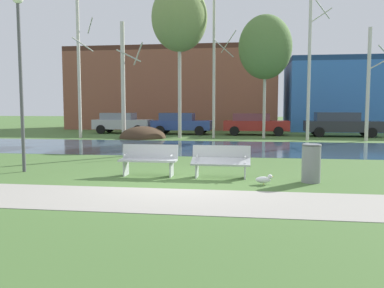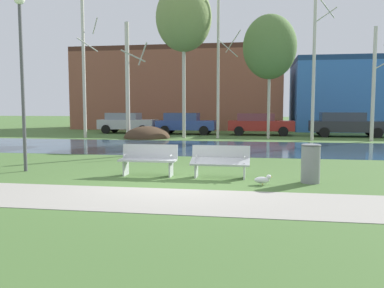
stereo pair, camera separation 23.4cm
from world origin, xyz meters
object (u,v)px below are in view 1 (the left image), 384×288
streetlamp (20,53)px  parked_van_nearest_silver (122,123)px  parked_sedan_second_blue (181,123)px  bench_left (149,159)px  bench_right (221,160)px  seagull (264,179)px  parked_wagon_fourth_dark (341,124)px  parked_hatch_third_red (255,124)px  trash_bin (311,163)px

streetlamp → parked_van_nearest_silver: bearing=98.5°
parked_sedan_second_blue → bench_left: bearing=-83.2°
bench_right → seagull: bearing=-36.9°
parked_wagon_fourth_dark → parked_sedan_second_blue: bearing=176.3°
streetlamp → parked_van_nearest_silver: size_ratio=1.24×
parked_hatch_third_red → bench_right: bearing=-93.8°
trash_bin → parked_van_nearest_silver: parked_van_nearest_silver is taller
trash_bin → parked_van_nearest_silver: size_ratio=0.24×
bench_right → streetlamp: bearing=178.3°
parked_wagon_fourth_dark → parked_van_nearest_silver: bearing=176.0°
streetlamp → bench_left: bearing=-2.7°
seagull → parked_wagon_fourth_dark: size_ratio=0.09×
streetlamp → parked_sedan_second_blue: 17.34m
parked_sedan_second_blue → streetlamp: bearing=-96.1°
seagull → parked_van_nearest_silver: (-9.62, 18.42, 0.66)m
parked_van_nearest_silver → parked_hatch_third_red: size_ratio=0.95×
parked_van_nearest_silver → parked_wagon_fourth_dark: 15.19m
streetlamp → parked_wagon_fourth_dark: size_ratio=1.08×
bench_left → trash_bin: size_ratio=1.62×
bench_left → parked_wagon_fourth_dark: size_ratio=0.33×
seagull → parked_hatch_third_red: (0.00, 17.98, 0.65)m
parked_hatch_third_red → seagull: bearing=-90.0°
trash_bin → seagull: 1.35m
bench_right → parked_hatch_third_red: parked_hatch_third_red is taller
bench_right → parked_van_nearest_silver: size_ratio=0.38×
streetlamp → trash_bin: bearing=-3.8°
trash_bin → streetlamp: size_ratio=0.19×
bench_left → streetlamp: (-3.87, 0.18, 3.02)m
seagull → parked_hatch_third_red: parked_hatch_third_red is taller
streetlamp → parked_van_nearest_silver: (-2.59, 17.38, -2.70)m
bench_right → parked_wagon_fourth_dark: size_ratio=0.33×
trash_bin → parked_wagon_fourth_dark: (4.33, 16.89, 0.31)m
bench_right → parked_van_nearest_silver: bearing=115.8°
bench_left → trash_bin: trash_bin is taller
trash_bin → streetlamp: streetlamp is taller
bench_right → parked_sedan_second_blue: 17.69m
bench_left → parked_hatch_third_red: parked_hatch_third_red is taller
trash_bin → parked_hatch_third_red: 17.53m
parked_sedan_second_blue → parked_wagon_fourth_dark: size_ratio=0.87×
streetlamp → parked_van_nearest_silver: streetlamp is taller
parked_hatch_third_red → parked_wagon_fourth_dark: (5.53, -0.60, 0.04)m
trash_bin → parked_sedan_second_blue: size_ratio=0.24×
bench_left → streetlamp: size_ratio=0.31×
bench_left → parked_sedan_second_blue: size_ratio=0.38×
bench_left → trash_bin: (4.36, -0.37, 0.04)m
trash_bin → bench_right: bearing=171.0°
parked_sedan_second_blue → parked_van_nearest_silver: bearing=175.4°
seagull → parked_van_nearest_silver: 20.79m
seagull → parked_van_nearest_silver: bearing=117.6°
parked_van_nearest_silver → parked_hatch_third_red: parked_van_nearest_silver is taller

